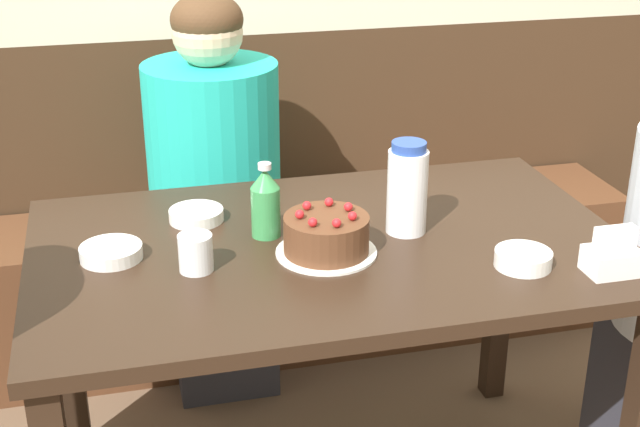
{
  "coord_description": "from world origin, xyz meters",
  "views": [
    {
      "loc": [
        -0.46,
        -1.77,
        1.62
      ],
      "look_at": [
        -0.01,
        0.05,
        0.81
      ],
      "focal_mm": 50.0,
      "sensor_mm": 36.0,
      "label": 1
    }
  ],
  "objects": [
    {
      "name": "napkin_holder",
      "position": [
        0.54,
        -0.29,
        0.8
      ],
      "size": [
        0.11,
        0.08,
        0.11
      ],
      "color": "white",
      "rests_on": "dining_table"
    },
    {
      "name": "dining_table",
      "position": [
        0.0,
        0.0,
        0.66
      ],
      "size": [
        1.34,
        0.83,
        0.76
      ],
      "color": "black",
      "rests_on": "ground_plane"
    },
    {
      "name": "bowl_rice_small",
      "position": [
        0.37,
        -0.22,
        0.77
      ],
      "size": [
        0.12,
        0.12,
        0.04
      ],
      "color": "white",
      "rests_on": "dining_table"
    },
    {
      "name": "glass_water_tall",
      "position": [
        -0.31,
        -0.07,
        0.8
      ],
      "size": [
        0.07,
        0.07,
        0.08
      ],
      "color": "silver",
      "rests_on": "dining_table"
    },
    {
      "name": "soju_bottle",
      "position": [
        -0.13,
        0.07,
        0.84
      ],
      "size": [
        0.07,
        0.07,
        0.18
      ],
      "color": "#388E4C",
      "rests_on": "dining_table"
    },
    {
      "name": "bowl_soup_white",
      "position": [
        -0.48,
        0.03,
        0.77
      ],
      "size": [
        0.14,
        0.14,
        0.03
      ],
      "color": "white",
      "rests_on": "dining_table"
    },
    {
      "name": "birthday_cake",
      "position": [
        -0.02,
        -0.06,
        0.8
      ],
      "size": [
        0.22,
        0.22,
        0.11
      ],
      "color": "white",
      "rests_on": "dining_table"
    },
    {
      "name": "person_pale_blue_shirt",
      "position": [
        -0.17,
        0.68,
        0.61
      ],
      "size": [
        0.39,
        0.39,
        1.21
      ],
      "rotation": [
        0.0,
        0.0,
        -1.57
      ],
      "color": "#33333D",
      "rests_on": "ground_plane"
    },
    {
      "name": "water_pitcher",
      "position": [
        0.19,
        0.01,
        0.86
      ],
      "size": [
        0.09,
        0.09,
        0.22
      ],
      "color": "white",
      "rests_on": "dining_table"
    },
    {
      "name": "bowl_side_dish",
      "position": [
        -0.28,
        0.19,
        0.77
      ],
      "size": [
        0.13,
        0.13,
        0.03
      ],
      "color": "white",
      "rests_on": "dining_table"
    },
    {
      "name": "bench_seat",
      "position": [
        0.0,
        0.83,
        0.24
      ],
      "size": [
        2.44,
        0.38,
        0.48
      ],
      "color": "#56331E",
      "rests_on": "ground_plane"
    }
  ]
}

